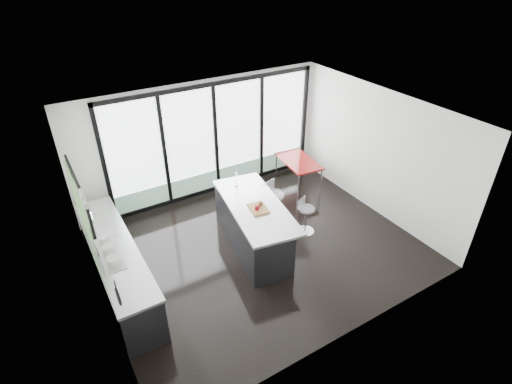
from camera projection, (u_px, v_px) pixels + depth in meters
floor at (259, 248)px, 8.11m from camera, size 6.00×5.00×0.00m
ceiling at (260, 118)px, 6.63m from camera, size 6.00×5.00×0.00m
wall_back at (214, 144)px, 9.34m from camera, size 6.00×0.09×2.80m
wall_front at (354, 270)px, 5.55m from camera, size 6.00×0.00×2.80m
wall_left at (87, 225)px, 6.17m from camera, size 0.26×5.00×2.80m
wall_right at (377, 152)px, 8.68m from camera, size 0.00×5.00×2.80m
counter_cabinets at (118, 266)px, 6.98m from camera, size 0.69×3.24×1.36m
island at (252, 226)px, 7.93m from camera, size 1.38×2.51×1.27m
bar_stool_near at (306, 220)px, 8.40m from camera, size 0.51×0.51×0.62m
bar_stool_far at (274, 209)px, 8.63m from camera, size 0.60×0.60×0.77m
red_table at (298, 172)px, 10.08m from camera, size 0.87×1.35×0.68m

